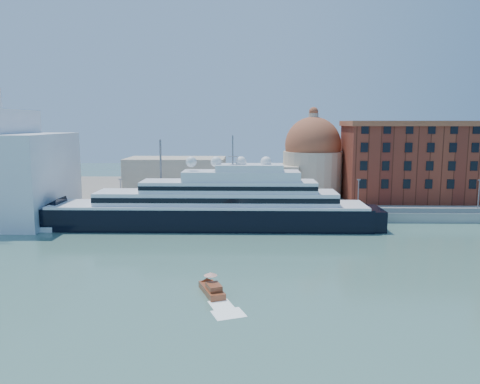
{
  "coord_description": "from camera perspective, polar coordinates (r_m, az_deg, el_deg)",
  "views": [
    {
      "loc": [
        2.57,
        -85.5,
        24.79
      ],
      "look_at": [
        0.54,
        18.0,
        9.35
      ],
      "focal_mm": 35.0,
      "sensor_mm": 36.0,
      "label": 1
    }
  ],
  "objects": [
    {
      "name": "warehouse",
      "position": [
        146.53,
        20.88,
        3.62
      ],
      "size": [
        43.0,
        19.0,
        23.25
      ],
      "color": "maroon",
      "rests_on": "land"
    },
    {
      "name": "lamp_posts",
      "position": [
        119.69,
        -6.2,
        1.26
      ],
      "size": [
        120.8,
        2.4,
        18.0
      ],
      "color": "slate",
      "rests_on": "quay"
    },
    {
      "name": "ground",
      "position": [
        89.06,
        -0.58,
        -7.68
      ],
      "size": [
        400.0,
        400.0,
        0.0
      ],
      "primitive_type": "plane",
      "color": "#386158",
      "rests_on": "ground"
    },
    {
      "name": "quay",
      "position": [
        121.82,
        -0.1,
        -2.66
      ],
      "size": [
        180.0,
        10.0,
        2.5
      ],
      "primitive_type": "cube",
      "color": "gray",
      "rests_on": "ground"
    },
    {
      "name": "superyacht",
      "position": [
        111.04,
        -5.08,
        -2.13
      ],
      "size": [
        85.36,
        11.83,
        25.51
      ],
      "color": "black",
      "rests_on": "ground"
    },
    {
      "name": "service_barge",
      "position": [
        118.16,
        -23.78,
        -4.02
      ],
      "size": [
        10.59,
        3.96,
        2.35
      ],
      "rotation": [
        0.0,
        0.0,
        -0.05
      ],
      "color": "white",
      "rests_on": "ground"
    },
    {
      "name": "quay_fence",
      "position": [
        117.06,
        -0.15,
        -2.19
      ],
      "size": [
        180.0,
        0.1,
        1.2
      ],
      "primitive_type": "cube",
      "color": "slate",
      "rests_on": "quay"
    },
    {
      "name": "land",
      "position": [
        162.28,
        0.21,
        0.06
      ],
      "size": [
        260.0,
        72.0,
        2.0
      ],
      "primitive_type": "cube",
      "color": "slate",
      "rests_on": "ground"
    },
    {
      "name": "water_taxi",
      "position": [
        69.65,
        -3.42,
        -11.71
      ],
      "size": [
        4.48,
        7.08,
        3.19
      ],
      "rotation": [
        0.0,
        0.0,
        0.36
      ],
      "color": "maroon",
      "rests_on": "ground"
    },
    {
      "name": "church",
      "position": [
        143.94,
        2.64,
        2.94
      ],
      "size": [
        66.0,
        18.0,
        25.5
      ],
      "color": "beige",
      "rests_on": "land"
    }
  ]
}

